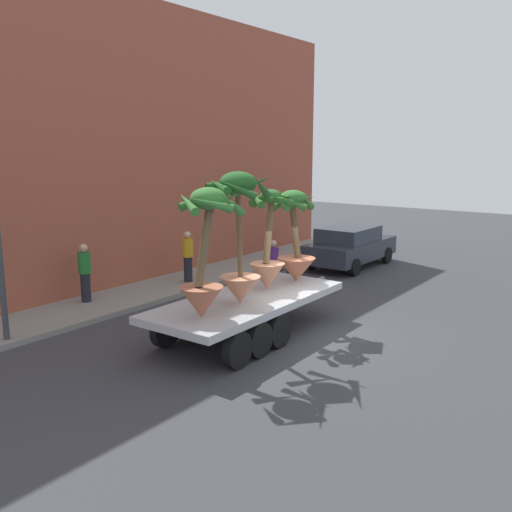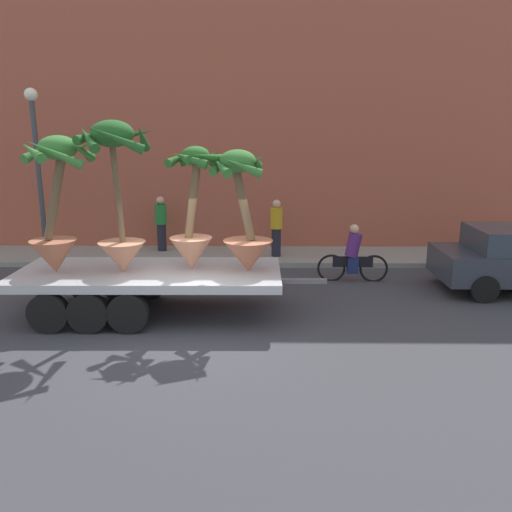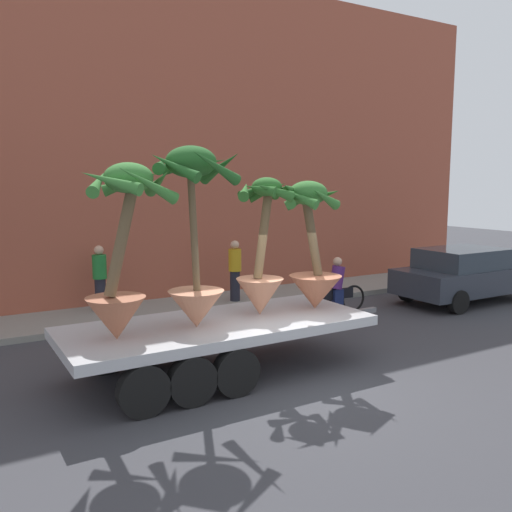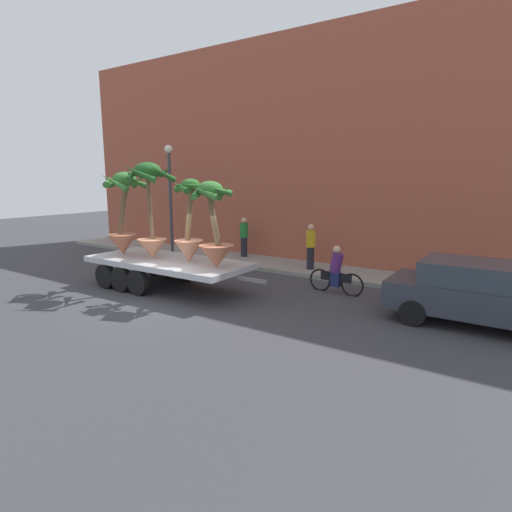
% 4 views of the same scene
% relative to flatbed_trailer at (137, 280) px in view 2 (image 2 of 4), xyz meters
% --- Properties ---
extents(ground_plane, '(60.00, 60.00, 0.00)m').
position_rel_flatbed_trailer_xyz_m(ground_plane, '(1.30, -1.16, -0.76)').
color(ground_plane, '#38383D').
extents(sidewalk, '(24.00, 2.20, 0.15)m').
position_rel_flatbed_trailer_xyz_m(sidewalk, '(1.30, 4.94, -0.68)').
color(sidewalk, gray).
rests_on(sidewalk, ground).
extents(building_facade, '(24.00, 1.20, 9.31)m').
position_rel_flatbed_trailer_xyz_m(building_facade, '(1.30, 6.64, 3.90)').
color(building_facade, '#9E4C38').
rests_on(building_facade, ground).
extents(flatbed_trailer, '(6.56, 2.36, 0.98)m').
position_rel_flatbed_trailer_xyz_m(flatbed_trailer, '(0.00, 0.00, 0.00)').
color(flatbed_trailer, '#B7BABF').
rests_on(flatbed_trailer, ground).
extents(potted_palm_rear, '(1.56, 1.65, 3.08)m').
position_rel_flatbed_trailer_xyz_m(potted_palm_rear, '(-0.26, -0.16, 1.78)').
color(potted_palm_rear, tan).
rests_on(potted_palm_rear, flatbed_trailer).
extents(potted_palm_middle, '(1.46, 1.49, 2.79)m').
position_rel_flatbed_trailer_xyz_m(potted_palm_middle, '(-1.52, -0.22, 1.53)').
color(potted_palm_middle, '#B26647').
rests_on(potted_palm_middle, flatbed_trailer).
extents(potted_palm_front, '(1.34, 1.25, 2.51)m').
position_rel_flatbed_trailer_xyz_m(potted_palm_front, '(2.29, -0.06, 1.28)').
color(potted_palm_front, '#B26647').
rests_on(potted_palm_front, flatbed_trailer).
extents(potted_palm_extra, '(1.29, 1.25, 2.57)m').
position_rel_flatbed_trailer_xyz_m(potted_palm_extra, '(1.21, 0.06, 1.32)').
color(potted_palm_extra, tan).
rests_on(potted_palm_extra, flatbed_trailer).
extents(cyclist, '(1.84, 0.36, 1.54)m').
position_rel_flatbed_trailer_xyz_m(cyclist, '(5.02, 2.56, -0.09)').
color(cyclist, black).
rests_on(cyclist, ground).
extents(pedestrian_near_gate, '(0.36, 0.36, 1.71)m').
position_rel_flatbed_trailer_xyz_m(pedestrian_near_gate, '(3.07, 4.67, 0.28)').
color(pedestrian_near_gate, black).
rests_on(pedestrian_near_gate, sidewalk).
extents(pedestrian_far_left, '(0.36, 0.36, 1.71)m').
position_rel_flatbed_trailer_xyz_m(pedestrian_far_left, '(-0.51, 5.37, 0.28)').
color(pedestrian_far_left, black).
rests_on(pedestrian_far_left, sidewalk).
extents(street_lamp, '(0.36, 0.36, 4.83)m').
position_rel_flatbed_trailer_xyz_m(street_lamp, '(-3.67, 4.14, 2.47)').
color(street_lamp, '#383D42').
rests_on(street_lamp, sidewalk).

